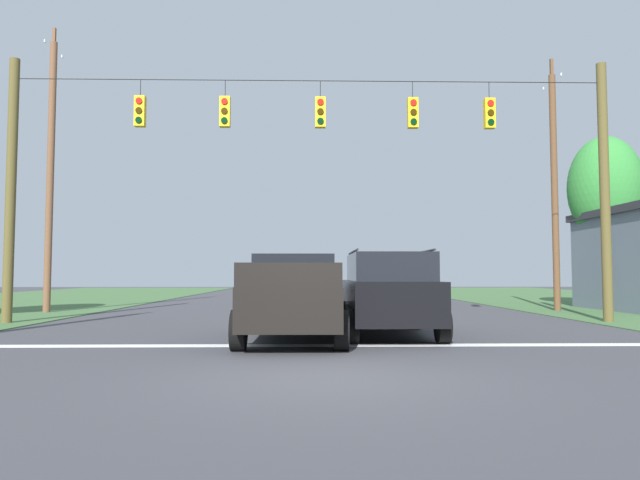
{
  "coord_description": "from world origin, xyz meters",
  "views": [
    {
      "loc": [
        -0.27,
        -8.48,
        1.49
      ],
      "look_at": [
        0.18,
        12.06,
        2.71
      ],
      "focal_mm": 32.38,
      "sensor_mm": 36.0,
      "label": 1
    }
  ],
  "objects_px": {
    "overhead_signal_span": "(313,173)",
    "pickup_truck": "(294,297)",
    "utility_pole_mid_right": "(554,187)",
    "utility_pole_near_left": "(50,171)",
    "tree_roadside_right": "(605,190)",
    "suv_black": "(388,292)",
    "distant_car_crossing_white": "(383,289)"
  },
  "relations": [
    {
      "from": "overhead_signal_span",
      "to": "pickup_truck",
      "type": "height_order",
      "value": "overhead_signal_span"
    },
    {
      "from": "overhead_signal_span",
      "to": "utility_pole_mid_right",
      "type": "xyz_separation_m",
      "value": [
        9.93,
        5.44,
        0.44
      ]
    },
    {
      "from": "utility_pole_near_left",
      "to": "tree_roadside_right",
      "type": "bearing_deg",
      "value": 6.16
    },
    {
      "from": "overhead_signal_span",
      "to": "pickup_truck",
      "type": "distance_m",
      "value": 5.78
    },
    {
      "from": "overhead_signal_span",
      "to": "suv_black",
      "type": "height_order",
      "value": "overhead_signal_span"
    },
    {
      "from": "suv_black",
      "to": "utility_pole_mid_right",
      "type": "distance_m",
      "value": 12.83
    },
    {
      "from": "overhead_signal_span",
      "to": "suv_black",
      "type": "xyz_separation_m",
      "value": [
        1.8,
        -3.65,
        -3.55
      ]
    },
    {
      "from": "utility_pole_mid_right",
      "to": "tree_roadside_right",
      "type": "relative_size",
      "value": 1.36
    },
    {
      "from": "suv_black",
      "to": "utility_pole_mid_right",
      "type": "relative_size",
      "value": 0.46
    },
    {
      "from": "overhead_signal_span",
      "to": "tree_roadside_right",
      "type": "bearing_deg",
      "value": 29.46
    },
    {
      "from": "suv_black",
      "to": "overhead_signal_span",
      "type": "bearing_deg",
      "value": 116.25
    },
    {
      "from": "pickup_truck",
      "to": "utility_pole_near_left",
      "type": "height_order",
      "value": "utility_pole_near_left"
    },
    {
      "from": "suv_black",
      "to": "tree_roadside_right",
      "type": "relative_size",
      "value": 0.63
    },
    {
      "from": "pickup_truck",
      "to": "utility_pole_mid_right",
      "type": "xyz_separation_m",
      "value": [
        10.4,
        9.9,
        4.09
      ]
    },
    {
      "from": "distant_car_crossing_white",
      "to": "pickup_truck",
      "type": "bearing_deg",
      "value": -105.69
    },
    {
      "from": "distant_car_crossing_white",
      "to": "tree_roadside_right",
      "type": "height_order",
      "value": "tree_roadside_right"
    },
    {
      "from": "utility_pole_mid_right",
      "to": "tree_roadside_right",
      "type": "bearing_deg",
      "value": 31.81
    },
    {
      "from": "utility_pole_mid_right",
      "to": "utility_pole_near_left",
      "type": "xyz_separation_m",
      "value": [
        -20.14,
        -0.58,
        0.46
      ]
    },
    {
      "from": "overhead_signal_span",
      "to": "suv_black",
      "type": "distance_m",
      "value": 5.4
    },
    {
      "from": "pickup_truck",
      "to": "utility_pole_mid_right",
      "type": "relative_size",
      "value": 0.52
    },
    {
      "from": "overhead_signal_span",
      "to": "suv_black",
      "type": "relative_size",
      "value": 3.88
    },
    {
      "from": "suv_black",
      "to": "utility_pole_near_left",
      "type": "distance_m",
      "value": 15.38
    },
    {
      "from": "overhead_signal_span",
      "to": "utility_pole_near_left",
      "type": "distance_m",
      "value": 11.34
    },
    {
      "from": "overhead_signal_span",
      "to": "suv_black",
      "type": "bearing_deg",
      "value": -63.75
    },
    {
      "from": "suv_black",
      "to": "utility_pole_near_left",
      "type": "xyz_separation_m",
      "value": [
        -12.01,
        8.51,
        4.45
      ]
    },
    {
      "from": "utility_pole_mid_right",
      "to": "tree_roadside_right",
      "type": "height_order",
      "value": "utility_pole_mid_right"
    },
    {
      "from": "distant_car_crossing_white",
      "to": "utility_pole_near_left",
      "type": "bearing_deg",
      "value": -161.88
    },
    {
      "from": "overhead_signal_span",
      "to": "pickup_truck",
      "type": "bearing_deg",
      "value": -96.04
    },
    {
      "from": "pickup_truck",
      "to": "suv_black",
      "type": "xyz_separation_m",
      "value": [
        2.27,
        0.81,
        0.09
      ]
    },
    {
      "from": "overhead_signal_span",
      "to": "tree_roadside_right",
      "type": "height_order",
      "value": "overhead_signal_span"
    },
    {
      "from": "pickup_truck",
      "to": "tree_roadside_right",
      "type": "bearing_deg",
      "value": 41.2
    },
    {
      "from": "distant_car_crossing_white",
      "to": "tree_roadside_right",
      "type": "xyz_separation_m",
      "value": [
        9.64,
        -1.94,
        4.45
      ]
    }
  ]
}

